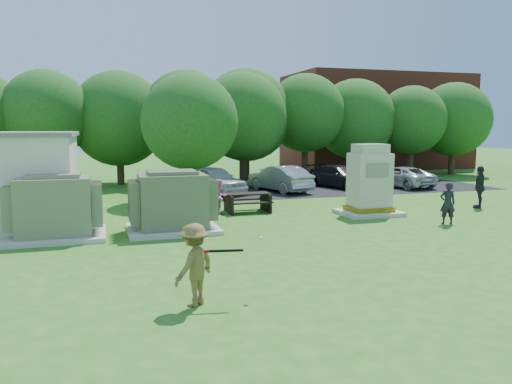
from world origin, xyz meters
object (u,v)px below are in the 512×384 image
object	(u,v)px
generator_cabinet	(369,184)
person_by_generator	(448,203)
picnic_table	(247,200)
transformer_left	(55,208)
car_dark	(341,177)
car_silver_b	(400,177)
person_at_picnic	(219,197)
car_silver_a	(280,179)
transformer_right	(173,203)
batter	(194,265)
person_walking_right	(480,187)
car_white	(214,180)

from	to	relation	value
generator_cabinet	person_by_generator	bearing A→B (deg)	-57.15
picnic_table	person_by_generator	world-z (taller)	person_by_generator
transformer_left	generator_cabinet	distance (m)	11.76
car_dark	car_silver_b	size ratio (longest dim) A/B	1.03
person_at_picnic	car_silver_a	size ratio (longest dim) A/B	0.34
transformer_right	batter	bearing A→B (deg)	-94.27
person_walking_right	car_silver_a	xyz separation A→B (m)	(-6.42, 7.94, -0.21)
transformer_right	person_at_picnic	world-z (taller)	transformer_right
picnic_table	batter	xyz separation A→B (m)	(-4.04, -10.28, 0.33)
transformer_right	car_white	distance (m)	9.88
person_walking_right	car_silver_a	distance (m)	10.21
transformer_right	batter	xyz separation A→B (m)	(-0.54, -7.28, -0.15)
person_at_picnic	car_silver_b	xyz separation A→B (m)	(12.41, 6.27, -0.13)
car_dark	car_silver_b	xyz separation A→B (m)	(3.56, -0.66, -0.04)
car_white	car_silver_b	world-z (taller)	car_white
transformer_right	person_walking_right	bearing A→B (deg)	4.37
person_by_generator	car_dark	size ratio (longest dim) A/B	0.35
person_by_generator	car_dark	distance (m)	11.31
car_white	batter	bearing A→B (deg)	-126.74
person_at_picnic	car_white	xyz separation A→B (m)	(1.19, 6.64, 0.01)
batter	transformer_left	bearing A→B (deg)	-109.00
person_by_generator	person_at_picnic	xyz separation A→B (m)	(-7.50, 4.30, -0.04)
person_by_generator	car_silver_a	xyz separation A→B (m)	(-2.66, 10.64, -0.06)
transformer_right	person_at_picnic	xyz separation A→B (m)	(2.22, 2.62, -0.24)
transformer_left	car_silver_b	size ratio (longest dim) A/B	0.69
transformer_left	car_white	world-z (taller)	transformer_left
generator_cabinet	transformer_left	bearing A→B (deg)	-175.32
person_by_generator	car_white	distance (m)	12.64
transformer_left	car_silver_a	world-z (taller)	transformer_left
generator_cabinet	person_at_picnic	distance (m)	6.05
transformer_right	car_silver_b	distance (m)	17.12
transformer_left	car_white	bearing A→B (deg)	52.52
generator_cabinet	person_at_picnic	size ratio (longest dim) A/B	1.95
person_by_generator	car_dark	bearing A→B (deg)	-77.79
person_at_picnic	person_walking_right	distance (m)	11.37
person_by_generator	car_dark	world-z (taller)	person_by_generator
car_silver_b	person_by_generator	bearing A→B (deg)	54.53
picnic_table	car_dark	distance (m)	10.02
picnic_table	car_silver_b	size ratio (longest dim) A/B	0.43
person_walking_right	car_dark	size ratio (longest dim) A/B	0.42
car_silver_a	person_by_generator	bearing A→B (deg)	87.59
picnic_table	car_silver_b	world-z (taller)	car_silver_b
person_at_picnic	car_white	size ratio (longest dim) A/B	0.34
transformer_right	car_dark	bearing A→B (deg)	40.80
person_at_picnic	car_dark	world-z (taller)	person_at_picnic
person_at_picnic	generator_cabinet	bearing A→B (deg)	-46.96
person_at_picnic	car_silver_b	distance (m)	13.90
person_walking_right	transformer_right	bearing A→B (deg)	-42.46
picnic_table	person_by_generator	size ratio (longest dim) A/B	1.21
batter	person_by_generator	distance (m)	11.70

